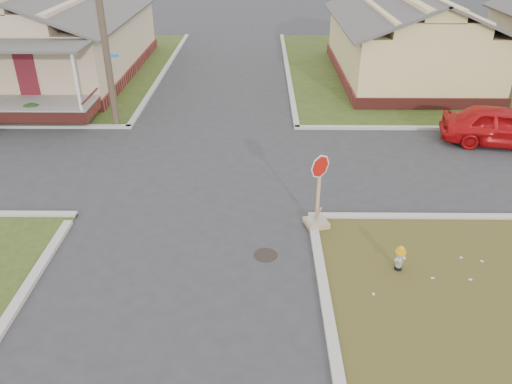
{
  "coord_description": "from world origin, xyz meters",
  "views": [
    {
      "loc": [
        2.06,
        -11.36,
        7.94
      ],
      "look_at": [
        1.93,
        1.0,
        1.1
      ],
      "focal_mm": 35.0,
      "sensor_mm": 36.0,
      "label": 1
    }
  ],
  "objects_px": {
    "red_sedan": "(502,126)",
    "stop_sign": "(317,211)",
    "utility_pole": "(101,13)",
    "fire_hydrant": "(400,257)"
  },
  "relations": [
    {
      "from": "fire_hydrant",
      "to": "utility_pole",
      "type": "bearing_deg",
      "value": 112.43
    },
    {
      "from": "stop_sign",
      "to": "red_sedan",
      "type": "height_order",
      "value": "stop_sign"
    },
    {
      "from": "stop_sign",
      "to": "red_sedan",
      "type": "xyz_separation_m",
      "value": [
        7.8,
        6.12,
        0.23
      ]
    },
    {
      "from": "utility_pole",
      "to": "red_sedan",
      "type": "height_order",
      "value": "utility_pole"
    },
    {
      "from": "fire_hydrant",
      "to": "red_sedan",
      "type": "height_order",
      "value": "red_sedan"
    },
    {
      "from": "utility_pole",
      "to": "fire_hydrant",
      "type": "bearing_deg",
      "value": -45.73
    },
    {
      "from": "red_sedan",
      "to": "stop_sign",
      "type": "bearing_deg",
      "value": 139.91
    },
    {
      "from": "utility_pole",
      "to": "fire_hydrant",
      "type": "height_order",
      "value": "utility_pole"
    },
    {
      "from": "utility_pole",
      "to": "fire_hydrant",
      "type": "xyz_separation_m",
      "value": [
        9.78,
        -10.03,
        -4.22
      ]
    },
    {
      "from": "fire_hydrant",
      "to": "stop_sign",
      "type": "xyz_separation_m",
      "value": [
        -1.9,
        2.05,
        0.1
      ]
    }
  ]
}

